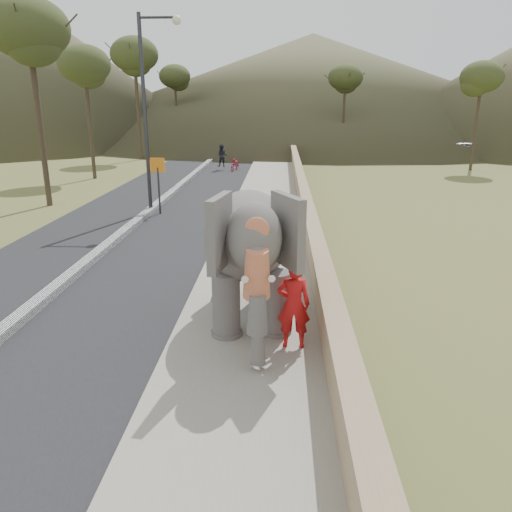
# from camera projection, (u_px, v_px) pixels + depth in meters

# --- Properties ---
(ground) EXTENTS (160.00, 160.00, 0.00)m
(ground) POSITION_uv_depth(u_px,v_px,m) (241.00, 366.00, 9.16)
(ground) COLOR olive
(ground) RESTS_ON ground
(road) EXTENTS (7.00, 120.00, 0.03)m
(road) POSITION_uv_depth(u_px,v_px,m) (131.00, 229.00, 18.93)
(road) COLOR black
(road) RESTS_ON ground
(median) EXTENTS (0.35, 120.00, 0.22)m
(median) POSITION_uv_depth(u_px,v_px,m) (131.00, 227.00, 18.91)
(median) COLOR black
(median) RESTS_ON ground
(walkway) EXTENTS (3.00, 120.00, 0.15)m
(walkway) POSITION_uv_depth(u_px,v_px,m) (262.00, 229.00, 18.68)
(walkway) COLOR #9E9687
(walkway) RESTS_ON ground
(parapet) EXTENTS (0.30, 120.00, 1.10)m
(parapet) POSITION_uv_depth(u_px,v_px,m) (307.00, 217.00, 18.46)
(parapet) COLOR tan
(parapet) RESTS_ON ground
(lamppost) EXTENTS (1.76, 0.36, 8.00)m
(lamppost) POSITION_uv_depth(u_px,v_px,m) (151.00, 96.00, 20.42)
(lamppost) COLOR #343338
(lamppost) RESTS_ON ground
(signboard) EXTENTS (0.60, 0.08, 2.40)m
(signboard) POSITION_uv_depth(u_px,v_px,m) (158.00, 176.00, 21.00)
(signboard) COLOR #2D2D33
(signboard) RESTS_ON ground
(distant_car) EXTENTS (4.50, 2.61, 1.44)m
(distant_car) POSITION_uv_depth(u_px,v_px,m) (468.00, 150.00, 41.99)
(distant_car) COLOR #B2B3BA
(distant_car) RESTS_ON ground
(hill_far) EXTENTS (80.00, 80.00, 14.00)m
(hill_far) POSITION_uv_depth(u_px,v_px,m) (312.00, 85.00, 73.60)
(hill_far) COLOR brown
(hill_far) RESTS_ON ground
(elephant_and_man) EXTENTS (2.52, 4.23, 2.90)m
(elephant_and_man) POSITION_uv_depth(u_px,v_px,m) (249.00, 253.00, 10.53)
(elephant_and_man) COLOR slate
(elephant_and_man) RESTS_ON ground
(motorcyclist) EXTENTS (1.77, 1.80, 1.78)m
(motorcyclist) POSITION_uv_depth(u_px,v_px,m) (230.00, 161.00, 34.82)
(motorcyclist) COLOR maroon
(motorcyclist) RESTS_ON ground
(trees) EXTENTS (48.26, 43.07, 9.82)m
(trees) POSITION_uv_depth(u_px,v_px,m) (285.00, 109.00, 35.50)
(trees) COLOR #473828
(trees) RESTS_ON ground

